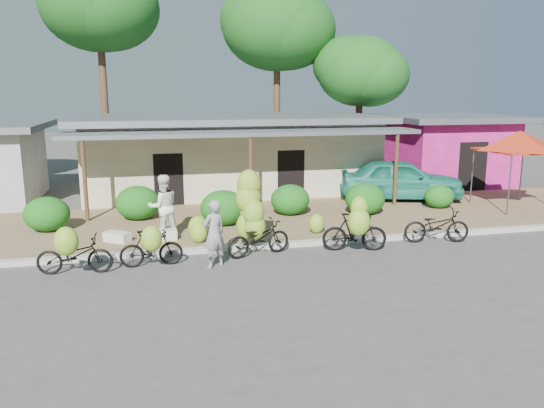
{
  "coord_description": "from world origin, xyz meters",
  "views": [
    {
      "loc": [
        -3.54,
        -12.16,
        4.39
      ],
      "look_at": [
        -0.1,
        2.39,
        1.2
      ],
      "focal_mm": 35.0,
      "sensor_mm": 36.0,
      "label": 1
    }
  ],
  "objects_px": {
    "tree_center_right": "(273,24)",
    "bike_far_right": "(437,226)",
    "bike_right": "(356,228)",
    "sack_far": "(117,237)",
    "vendor": "(214,234)",
    "red_canopy": "(519,141)",
    "bike_left": "(151,247)",
    "teal_van": "(401,179)",
    "tree_near_right": "(356,69)",
    "bike_far_left": "(74,253)",
    "sack_near": "(162,235)",
    "tree_far_center": "(94,3)",
    "bystander": "(163,206)",
    "bike_center": "(254,221)"
  },
  "relations": [
    {
      "from": "tree_far_center",
      "to": "bike_far_left",
      "type": "relative_size",
      "value": 5.7
    },
    {
      "from": "red_canopy",
      "to": "bike_far_left",
      "type": "xyz_separation_m",
      "value": [
        -15.17,
        -3.8,
        -2.06
      ]
    },
    {
      "from": "bike_far_left",
      "to": "bike_right",
      "type": "bearing_deg",
      "value": -82.78
    },
    {
      "from": "bike_left",
      "to": "bike_right",
      "type": "distance_m",
      "value": 5.51
    },
    {
      "from": "tree_near_right",
      "to": "bike_right",
      "type": "height_order",
      "value": "tree_near_right"
    },
    {
      "from": "tree_center_right",
      "to": "tree_near_right",
      "type": "bearing_deg",
      "value": -26.57
    },
    {
      "from": "sack_far",
      "to": "vendor",
      "type": "distance_m",
      "value": 3.64
    },
    {
      "from": "red_canopy",
      "to": "bike_left",
      "type": "distance_m",
      "value": 13.98
    },
    {
      "from": "tree_far_center",
      "to": "sack_far",
      "type": "bearing_deg",
      "value": -84.73
    },
    {
      "from": "bike_left",
      "to": "sack_near",
      "type": "xyz_separation_m",
      "value": [
        0.31,
        2.13,
        -0.28
      ]
    },
    {
      "from": "sack_far",
      "to": "bystander",
      "type": "xyz_separation_m",
      "value": [
        1.34,
        0.15,
        0.8
      ]
    },
    {
      "from": "bike_far_right",
      "to": "sack_far",
      "type": "xyz_separation_m",
      "value": [
        -9.17,
        1.82,
        -0.24
      ]
    },
    {
      "from": "teal_van",
      "to": "bike_far_left",
      "type": "bearing_deg",
      "value": 134.22
    },
    {
      "from": "bike_right",
      "to": "sack_far",
      "type": "xyz_separation_m",
      "value": [
        -6.45,
        2.22,
        -0.43
      ]
    },
    {
      "from": "bystander",
      "to": "teal_van",
      "type": "height_order",
      "value": "bystander"
    },
    {
      "from": "red_canopy",
      "to": "vendor",
      "type": "distance_m",
      "value": 12.56
    },
    {
      "from": "bike_left",
      "to": "teal_van",
      "type": "height_order",
      "value": "teal_van"
    },
    {
      "from": "bike_left",
      "to": "sack_near",
      "type": "distance_m",
      "value": 2.17
    },
    {
      "from": "tree_near_right",
      "to": "bike_left",
      "type": "bearing_deg",
      "value": -128.65
    },
    {
      "from": "bike_center",
      "to": "vendor",
      "type": "distance_m",
      "value": 1.54
    },
    {
      "from": "bike_far_right",
      "to": "sack_far",
      "type": "bearing_deg",
      "value": 89.87
    },
    {
      "from": "tree_near_right",
      "to": "bike_far_left",
      "type": "xyz_separation_m",
      "value": [
        -12.71,
        -13.71,
        -4.95
      ]
    },
    {
      "from": "tree_center_right",
      "to": "bike_far_left",
      "type": "distance_m",
      "value": 19.4
    },
    {
      "from": "tree_center_right",
      "to": "teal_van",
      "type": "bearing_deg",
      "value": -72.76
    },
    {
      "from": "tree_center_right",
      "to": "sack_far",
      "type": "height_order",
      "value": "tree_center_right"
    },
    {
      "from": "bike_right",
      "to": "bystander",
      "type": "bearing_deg",
      "value": 78.15
    },
    {
      "from": "tree_far_center",
      "to": "red_canopy",
      "type": "relative_size",
      "value": 3.05
    },
    {
      "from": "bike_far_left",
      "to": "teal_van",
      "type": "bearing_deg",
      "value": -56.4
    },
    {
      "from": "tree_center_right",
      "to": "tree_near_right",
      "type": "xyz_separation_m",
      "value": [
        4.0,
        -2.0,
        -2.38
      ]
    },
    {
      "from": "tree_near_right",
      "to": "sack_near",
      "type": "bearing_deg",
      "value": -132.64
    },
    {
      "from": "bike_far_left",
      "to": "bike_left",
      "type": "height_order",
      "value": "bike_far_left"
    },
    {
      "from": "tree_center_right",
      "to": "bike_far_right",
      "type": "relative_size",
      "value": 5.04
    },
    {
      "from": "sack_far",
      "to": "teal_van",
      "type": "distance_m",
      "value": 11.44
    },
    {
      "from": "vendor",
      "to": "teal_van",
      "type": "height_order",
      "value": "teal_van"
    },
    {
      "from": "sack_near",
      "to": "bystander",
      "type": "bearing_deg",
      "value": 72.94
    },
    {
      "from": "tree_center_right",
      "to": "bike_right",
      "type": "xyz_separation_m",
      "value": [
        -1.36,
        -15.56,
        -7.19
      ]
    },
    {
      "from": "bike_far_left",
      "to": "bike_far_right",
      "type": "height_order",
      "value": "bike_far_left"
    },
    {
      "from": "bike_left",
      "to": "bystander",
      "type": "relative_size",
      "value": 0.85
    },
    {
      "from": "bike_left",
      "to": "bike_far_right",
      "type": "bearing_deg",
      "value": -88.75
    },
    {
      "from": "teal_van",
      "to": "bystander",
      "type": "bearing_deg",
      "value": 127.46
    },
    {
      "from": "bike_left",
      "to": "tree_center_right",
      "type": "bearing_deg",
      "value": -25.43
    },
    {
      "from": "red_canopy",
      "to": "vendor",
      "type": "height_order",
      "value": "red_canopy"
    },
    {
      "from": "bike_far_left",
      "to": "bike_left",
      "type": "distance_m",
      "value": 1.85
    },
    {
      "from": "bike_far_left",
      "to": "vendor",
      "type": "bearing_deg",
      "value": -87.3
    },
    {
      "from": "tree_center_right",
      "to": "bike_left",
      "type": "distance_m",
      "value": 18.54
    },
    {
      "from": "tree_near_right",
      "to": "bike_center",
      "type": "relative_size",
      "value": 3.15
    },
    {
      "from": "sack_far",
      "to": "tree_center_right",
      "type": "bearing_deg",
      "value": 59.65
    },
    {
      "from": "tree_center_right",
      "to": "sack_far",
      "type": "relative_size",
      "value": 13.52
    },
    {
      "from": "bike_left",
      "to": "vendor",
      "type": "height_order",
      "value": "vendor"
    },
    {
      "from": "red_canopy",
      "to": "bike_right",
      "type": "bearing_deg",
      "value": -154.96
    }
  ]
}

